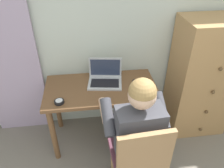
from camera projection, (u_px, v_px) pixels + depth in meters
name	position (u px, v px, depth m)	size (l,w,h in m)	color
wall_back	(132.00, 22.00, 2.23)	(4.80, 0.05, 2.50)	silver
curtain_panel	(3.00, 46.00, 2.13)	(0.61, 0.03, 2.18)	#B29EBC
desk	(101.00, 96.00, 2.27)	(1.13, 0.58, 0.72)	brown
dresser	(202.00, 79.00, 2.40)	(0.64, 0.49, 1.35)	tan
chair	(139.00, 157.00, 1.77)	(0.44, 0.42, 0.89)	brown
person_seated	(134.00, 125.00, 1.81)	(0.55, 0.60, 1.21)	#33384C
laptop	(105.00, 78.00, 2.25)	(0.37, 0.30, 0.24)	#B7BABF
computer_mouse	(135.00, 82.00, 2.25)	(0.06, 0.10, 0.03)	black
desk_clock	(59.00, 102.00, 1.99)	(0.09, 0.09, 0.03)	black
coffee_mug	(144.00, 93.00, 2.05)	(0.12, 0.08, 0.09)	#33518C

